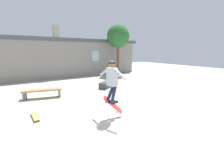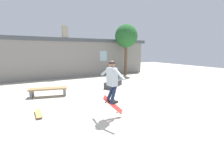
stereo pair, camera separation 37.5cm
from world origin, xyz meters
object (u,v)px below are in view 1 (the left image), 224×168
at_px(tree_right, 118,37).
at_px(park_bench, 42,91).
at_px(skate_ledge, 108,84).
at_px(skater, 112,79).
at_px(skateboard_resting, 35,116).
at_px(skateboard_flipping, 113,105).

distance_m(tree_right, park_bench, 8.79).
relative_size(tree_right, skate_ledge, 2.85).
bearing_deg(skate_ledge, tree_right, 12.61).
xyz_separation_m(tree_right, skater, (-5.48, -7.68, -2.16)).
xyz_separation_m(tree_right, skate_ledge, (-3.26, -3.62, -3.36)).
distance_m(skate_ledge, skater, 4.79).
relative_size(park_bench, skate_ledge, 1.15).
bearing_deg(skateboard_resting, park_bench, 162.85).
bearing_deg(skateboard_flipping, tree_right, 72.45).
relative_size(tree_right, skateboard_resting, 5.34).
height_order(park_bench, skateboard_resting, park_bench).
relative_size(tree_right, park_bench, 2.48).
height_order(tree_right, skate_ledge, tree_right).
distance_m(park_bench, skateboard_flipping, 4.11).
xyz_separation_m(park_bench, skateboard_resting, (-0.56, -2.31, -0.26)).
relative_size(skateboard_flipping, skateboard_resting, 0.85).
xyz_separation_m(skater, skateboard_flipping, (0.06, 0.03, -0.93)).
bearing_deg(tree_right, skateboard_resting, -141.08).
bearing_deg(skate_ledge, skateboard_resting, 175.02).
xyz_separation_m(skater, skateboard_resting, (-2.25, 1.44, -1.32)).
distance_m(tree_right, skater, 9.68).
distance_m(park_bench, skater, 4.25).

